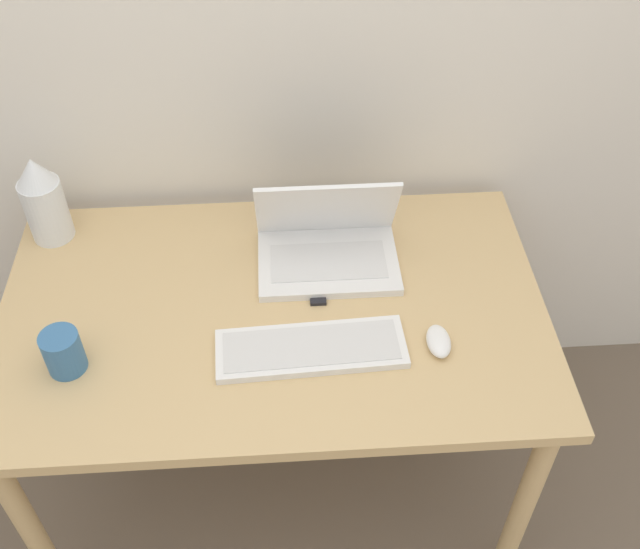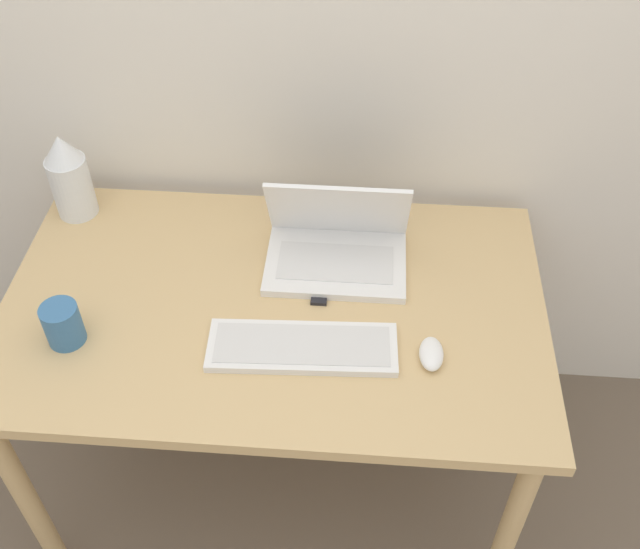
% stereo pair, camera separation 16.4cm
% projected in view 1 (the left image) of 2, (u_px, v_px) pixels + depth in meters
% --- Properties ---
extents(desk, '(1.25, 0.77, 0.73)m').
position_uv_depth(desk, '(274.00, 332.00, 1.76)').
color(desk, tan).
rests_on(desk, ground_plane).
extents(laptop, '(0.33, 0.23, 0.23)m').
position_uv_depth(laptop, '(327.00, 243.00, 1.78)').
color(laptop, white).
rests_on(laptop, desk).
extents(keyboard, '(0.41, 0.16, 0.02)m').
position_uv_depth(keyboard, '(311.00, 349.00, 1.61)').
color(keyboard, white).
rests_on(keyboard, desk).
extents(mouse, '(0.05, 0.09, 0.03)m').
position_uv_depth(mouse, '(439.00, 341.00, 1.61)').
color(mouse, white).
rests_on(mouse, desk).
extents(vase, '(0.10, 0.10, 0.23)m').
position_uv_depth(vase, '(43.00, 200.00, 1.80)').
color(vase, white).
rests_on(vase, desk).
extents(mp3_player, '(0.04, 0.06, 0.01)m').
position_uv_depth(mp3_player, '(318.00, 295.00, 1.73)').
color(mp3_player, black).
rests_on(mp3_player, desk).
extents(mug, '(0.08, 0.08, 0.10)m').
position_uv_depth(mug, '(63.00, 352.00, 1.55)').
color(mug, teal).
rests_on(mug, desk).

